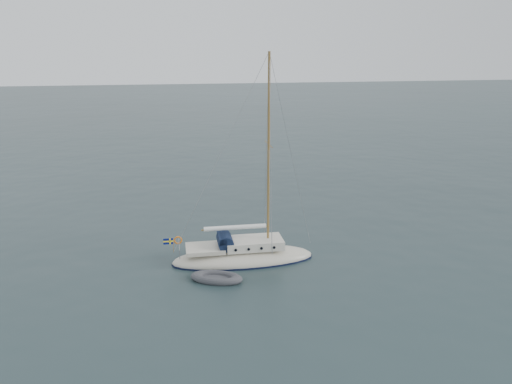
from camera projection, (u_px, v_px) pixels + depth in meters
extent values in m
plane|color=black|center=(267.00, 271.00, 27.28)|extent=(300.00, 300.00, 0.00)
ellipsoid|color=beige|center=(243.00, 259.00, 28.53)|extent=(8.08, 2.51, 1.35)
cube|color=silver|center=(254.00, 243.00, 28.39)|extent=(3.23, 1.71, 0.49)
cube|color=beige|center=(205.00, 249.00, 27.91)|extent=(2.15, 1.71, 0.22)
cylinder|color=#101A31|center=(225.00, 241.00, 28.01)|extent=(0.86, 1.48, 0.86)
cube|color=#101A31|center=(222.00, 238.00, 27.93)|extent=(0.40, 1.48, 0.36)
cylinder|color=olive|center=(268.00, 154.00, 27.11)|extent=(0.13, 0.13, 10.77)
cylinder|color=olive|center=(269.00, 144.00, 26.96)|extent=(0.04, 1.98, 0.04)
cylinder|color=olive|center=(235.00, 228.00, 27.92)|extent=(3.77, 0.09, 0.09)
cylinder|color=white|center=(235.00, 227.00, 27.91)|extent=(3.51, 0.25, 0.25)
cylinder|color=gray|center=(179.00, 244.00, 27.54)|extent=(0.04, 1.98, 0.04)
torus|color=orange|center=(178.00, 241.00, 28.04)|extent=(0.48, 0.09, 0.48)
cylinder|color=olive|center=(173.00, 246.00, 27.51)|extent=(0.03, 0.03, 0.81)
cube|color=#07125B|center=(168.00, 242.00, 27.38)|extent=(0.54, 0.02, 0.34)
cube|color=yellow|center=(168.00, 242.00, 27.38)|extent=(0.56, 0.03, 0.08)
cube|color=yellow|center=(170.00, 242.00, 27.40)|extent=(0.08, 0.03, 0.36)
cylinder|color=black|center=(232.00, 239.00, 28.98)|extent=(0.16, 0.05, 0.16)
cylinder|color=black|center=(236.00, 250.00, 27.36)|extent=(0.16, 0.05, 0.16)
cylinder|color=black|center=(244.00, 238.00, 29.12)|extent=(0.16, 0.05, 0.16)
cylinder|color=black|center=(249.00, 249.00, 27.49)|extent=(0.16, 0.05, 0.16)
cylinder|color=black|center=(256.00, 237.00, 29.25)|extent=(0.16, 0.05, 0.16)
cylinder|color=black|center=(262.00, 248.00, 27.62)|extent=(0.16, 0.05, 0.16)
cylinder|color=black|center=(268.00, 236.00, 29.38)|extent=(0.16, 0.05, 0.16)
cylinder|color=black|center=(274.00, 247.00, 27.76)|extent=(0.16, 0.05, 0.16)
cube|color=#434448|center=(216.00, 279.00, 26.08)|extent=(1.70, 0.70, 0.10)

